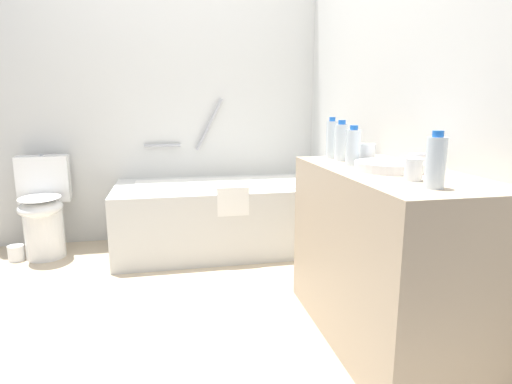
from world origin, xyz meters
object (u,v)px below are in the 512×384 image
water_bottle_2 (341,142)px  drinking_glass_1 (367,154)px  water_bottle_0 (353,147)px  water_bottle_1 (436,162)px  bathtub (224,214)px  water_bottle_3 (332,139)px  toilet (43,208)px  sink_faucet (426,162)px  sink_basin (389,166)px  toilet_paper_roll (16,253)px  drinking_glass_0 (413,170)px

water_bottle_2 → drinking_glass_1: water_bottle_2 is taller
water_bottle_0 → drinking_glass_1: bearing=18.5°
water_bottle_1 → bathtub: bearing=105.4°
water_bottle_2 → water_bottle_3: size_ratio=0.95×
water_bottle_0 → water_bottle_2: size_ratio=0.91×
toilet → sink_faucet: sink_faucet is taller
drinking_glass_1 → water_bottle_1: bearing=-94.6°
water_bottle_0 → water_bottle_3: bearing=89.4°
bathtub → water_bottle_2: size_ratio=7.71×
sink_basin → water_bottle_1: bearing=-97.2°
water_bottle_2 → toilet_paper_roll: water_bottle_2 is taller
toilet → water_bottle_0: bearing=47.4°
bathtub → water_bottle_0: bathtub is taller
toilet → water_bottle_0: size_ratio=3.88×
sink_faucet → water_bottle_1: (-0.23, -0.41, 0.06)m
water_bottle_1 → toilet_paper_roll: water_bottle_1 is taller
water_bottle_3 → toilet_paper_roll: size_ratio=1.98×
drinking_glass_0 → drinking_glass_1: size_ratio=0.85×
toilet → drinking_glass_0: drinking_glass_0 is taller
bathtub → water_bottle_0: 1.51m
water_bottle_0 → drinking_glass_1: 0.10m
bathtub → toilet_paper_roll: bathtub is taller
toilet → water_bottle_0: (1.82, -1.40, 0.55)m
water_bottle_2 → drinking_glass_1: (0.08, -0.15, -0.05)m
bathtub → toilet: size_ratio=2.17×
water_bottle_1 → water_bottle_0: bearing=93.7°
toilet_paper_roll → drinking_glass_1: bearing=-31.5°
water_bottle_0 → water_bottle_2: water_bottle_2 is taller
sink_basin → water_bottle_1: (-0.05, -0.41, 0.07)m
sink_faucet → water_bottle_1: size_ratio=0.75×
toilet → drinking_glass_1: (1.91, -1.37, 0.52)m
water_bottle_3 → water_bottle_2: bearing=-85.1°
sink_faucet → drinking_glass_0: drinking_glass_0 is taller
water_bottle_0 → water_bottle_1: bearing=-86.3°
toilet → water_bottle_3: 2.21m
bathtub → drinking_glass_0: size_ratio=18.98×
drinking_glass_1 → toilet_paper_roll: 2.60m
sink_basin → water_bottle_1: 0.42m
water_bottle_2 → toilet_paper_roll: size_ratio=1.88×
water_bottle_1 → toilet_paper_roll: (-2.05, 1.92, -0.87)m
drinking_glass_0 → bathtub: bearing=107.1°
sink_basin → toilet_paper_roll: size_ratio=2.73×
sink_faucet → water_bottle_1: bearing=-119.9°
sink_basin → water_bottle_0: water_bottle_0 is taller
toilet → water_bottle_0: 2.36m
water_bottle_0 → drinking_glass_1: water_bottle_0 is taller
water_bottle_2 → toilet_paper_roll: 2.48m
drinking_glass_1 → water_bottle_2: bearing=117.5°
water_bottle_2 → drinking_glass_1: 0.17m
water_bottle_1 → water_bottle_3: size_ratio=0.91×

